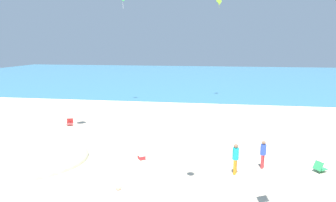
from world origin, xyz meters
name	(u,v)px	position (x,y,z in m)	size (l,w,h in m)	color
ground_plane	(175,146)	(0.00, 10.00, 0.00)	(120.00, 120.00, 0.00)	beige
ocean_water	(201,76)	(0.00, 55.00, 0.03)	(120.00, 60.00, 0.05)	teal
dune_mound	(0,157)	(-10.52, 6.54, 0.00)	(11.16, 7.81, 2.60)	beige
beach_chair_far_right	(70,122)	(-9.65, 13.84, 0.27)	(0.70, 0.73, 0.60)	#D13D3D
beach_chair_far_left	(320,167)	(8.27, 7.22, 0.28)	(0.81, 0.77, 0.61)	#2D9956
cooler_box	(141,157)	(-1.75, 7.50, 0.14)	(0.57, 0.59, 0.28)	red
person_0	(236,157)	(3.70, 6.27, 0.97)	(0.43, 0.43, 1.69)	orange
person_3	(119,202)	(-0.98, 0.97, 1.00)	(0.42, 0.42, 1.73)	yellow
person_4	(263,152)	(5.28, 7.28, 0.92)	(0.43, 0.43, 1.60)	red
kite_lime	(219,1)	(2.91, 28.43, 12.02)	(0.70, 0.68, 1.24)	#99DB33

